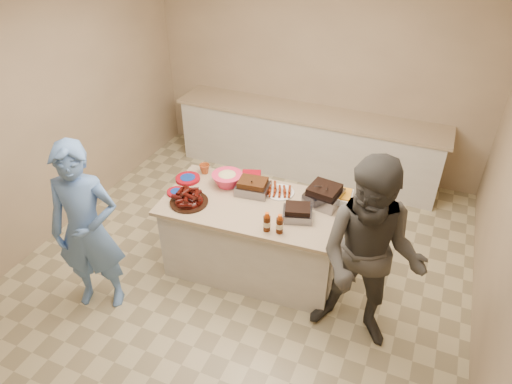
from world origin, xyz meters
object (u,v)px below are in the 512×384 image
at_px(roasting_pan, 323,203).
at_px(mustard_bottle, 244,193).
at_px(rib_platter, 189,203).
at_px(guest_blue, 105,298).
at_px(plastic_cup, 205,173).
at_px(bbq_bottle_b, 279,232).
at_px(island, 254,267).
at_px(guest_gray, 356,333).
at_px(coleslaw_bowl, 228,185).
at_px(bbq_bottle_a, 267,230).

height_order(roasting_pan, mustard_bottle, mustard_bottle).
height_order(rib_platter, guest_blue, rib_platter).
distance_m(roasting_pan, plastic_cup, 1.30).
relative_size(plastic_cup, guest_blue, 0.07).
xyz_separation_m(bbq_bottle_b, plastic_cup, (-1.07, 0.62, 0.00)).
height_order(mustard_bottle, plastic_cup, mustard_bottle).
xyz_separation_m(island, guest_gray, (1.18, -0.43, 0.00)).
bearing_deg(island, rib_platter, -161.70).
bearing_deg(plastic_cup, rib_platter, -77.84).
xyz_separation_m(coleslaw_bowl, plastic_cup, (-0.32, 0.11, 0.00)).
height_order(mustard_bottle, guest_blue, mustard_bottle).
xyz_separation_m(island, guest_blue, (-1.18, -0.97, 0.00)).
relative_size(bbq_bottle_b, plastic_cup, 1.70).
xyz_separation_m(roasting_pan, coleslaw_bowl, (-0.98, -0.07, 0.00)).
bearing_deg(bbq_bottle_a, roasting_pan, 60.19).
relative_size(guest_blue, guest_gray, 0.95).
bearing_deg(roasting_pan, bbq_bottle_b, -102.97).
xyz_separation_m(rib_platter, guest_blue, (-0.61, -0.73, -0.83)).
distance_m(coleslaw_bowl, mustard_bottle, 0.23).
bearing_deg(rib_platter, roasting_pan, 22.89).
xyz_separation_m(roasting_pan, bbq_bottle_b, (-0.23, -0.58, 0.00)).
height_order(coleslaw_bowl, bbq_bottle_b, coleslaw_bowl).
xyz_separation_m(bbq_bottle_a, mustard_bottle, (-0.42, 0.46, 0.00)).
height_order(rib_platter, guest_gray, rib_platter).
height_order(island, bbq_bottle_a, bbq_bottle_a).
height_order(plastic_cup, guest_gray, plastic_cup).
distance_m(roasting_pan, guest_blue, 2.33).
distance_m(island, bbq_bottle_b, 0.97).
bearing_deg(plastic_cup, guest_blue, -111.02).
height_order(bbq_bottle_a, guest_gray, bbq_bottle_a).
bearing_deg(rib_platter, plastic_cup, 102.16).
xyz_separation_m(coleslaw_bowl, guest_gray, (1.56, -0.62, -0.83)).
xyz_separation_m(island, bbq_bottle_a, (0.26, -0.33, 0.83)).
height_order(plastic_cup, guest_blue, plastic_cup).
relative_size(roasting_pan, bbq_bottle_b, 1.67).
relative_size(plastic_cup, guest_gray, 0.06).
bearing_deg(coleslaw_bowl, plastic_cup, 160.77).
distance_m(rib_platter, mustard_bottle, 0.55).
bearing_deg(bbq_bottle_a, island, 128.48).
xyz_separation_m(rib_platter, coleslaw_bowl, (0.20, 0.43, 0.00)).
bearing_deg(roasting_pan, guest_blue, -136.72).
xyz_separation_m(bbq_bottle_a, guest_blue, (-1.45, -0.63, -0.83)).
distance_m(island, plastic_cup, 1.13).
bearing_deg(island, coleslaw_bowl, 149.05).
bearing_deg(island, guest_blue, -144.39).
bearing_deg(guest_gray, rib_platter, 176.27).
relative_size(rib_platter, plastic_cup, 3.34).
xyz_separation_m(island, rib_platter, (-0.58, -0.23, 0.83)).
height_order(rib_platter, bbq_bottle_a, bbq_bottle_a).
distance_m(bbq_bottle_a, mustard_bottle, 0.62).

